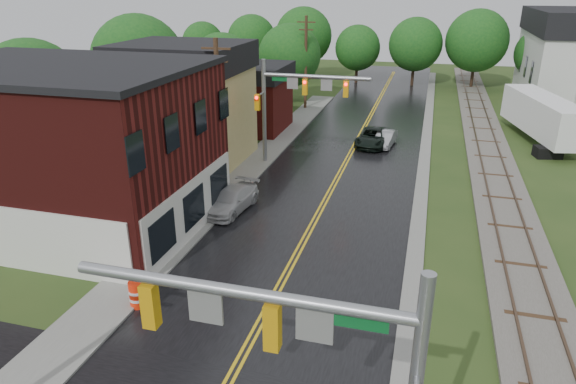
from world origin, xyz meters
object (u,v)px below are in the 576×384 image
at_px(brick_building, 63,146).
at_px(tree_left_b, 140,64).
at_px(utility_pole_c, 306,61).
at_px(tree_left_e, 291,57).
at_px(utility_pole_b, 219,112).
at_px(pickup_white, 232,200).
at_px(suv_dark, 373,137).
at_px(tree_left_a, 34,94).
at_px(construction_barrel, 137,294).
at_px(semi_trailer, 542,115).
at_px(traffic_signal_far, 294,94).
at_px(traffic_signal_near, 308,355).
at_px(tree_left_c, 223,67).
at_px(sedan_silver, 385,139).

distance_m(brick_building, tree_left_b, 17.80).
height_order(utility_pole_c, tree_left_e, utility_pole_c).
distance_m(utility_pole_b, pickup_white, 5.77).
bearing_deg(brick_building, suv_dark, 52.47).
distance_m(utility_pole_c, tree_left_a, 25.67).
bearing_deg(construction_barrel, semi_trailer, 56.56).
bearing_deg(traffic_signal_far, tree_left_e, 105.89).
xyz_separation_m(traffic_signal_near, construction_barrel, (-8.47, 6.80, -4.42)).
relative_size(tree_left_c, pickup_white, 1.76).
distance_m(tree_left_e, semi_trailer, 24.49).
relative_size(traffic_signal_far, pickup_white, 1.69).
relative_size(utility_pole_b, semi_trailer, 0.78).
distance_m(tree_left_b, tree_left_e, 16.67).
xyz_separation_m(traffic_signal_near, sedan_silver, (-1.19, 31.13, -4.37)).
xyz_separation_m(traffic_signal_far, suv_dark, (4.84, 6.03, -4.30)).
distance_m(utility_pole_c, pickup_white, 25.95).
height_order(sedan_silver, construction_barrel, sedan_silver).
distance_m(traffic_signal_near, suv_dark, 31.40).
bearing_deg(tree_left_b, pickup_white, -45.87).
distance_m(traffic_signal_near, tree_left_e, 45.59).
xyz_separation_m(tree_left_c, construction_barrel, (8.85, -31.10, -3.96)).
distance_m(tree_left_a, tree_left_b, 10.22).
xyz_separation_m(utility_pole_c, tree_left_c, (-7.05, -4.10, -0.21)).
height_order(tree_left_a, semi_trailer, tree_left_a).
bearing_deg(sedan_silver, traffic_signal_far, -126.16).
distance_m(tree_left_a, tree_left_e, 26.40).
relative_size(traffic_signal_near, traffic_signal_far, 1.00).
xyz_separation_m(tree_left_a, suv_dark, (21.21, 11.13, -4.44)).
bearing_deg(sedan_silver, tree_left_e, 138.09).
bearing_deg(tree_left_a, tree_left_b, 78.69).
distance_m(sedan_silver, semi_trailer, 12.71).
xyz_separation_m(utility_pole_c, sedan_silver, (9.08, -10.87, -4.12)).
relative_size(utility_pole_c, suv_dark, 1.86).
bearing_deg(suv_dark, utility_pole_b, -121.72).
bearing_deg(traffic_signal_far, utility_pole_b, -123.68).
bearing_deg(brick_building, tree_left_a, 136.87).
distance_m(tree_left_e, suv_dark, 16.94).
relative_size(brick_building, pickup_white, 3.29).
bearing_deg(construction_barrel, traffic_signal_far, 85.19).
xyz_separation_m(tree_left_c, pickup_white, (9.05, -21.45, -3.88)).
xyz_separation_m(tree_left_c, sedan_silver, (16.13, -6.77, -3.91)).
height_order(utility_pole_c, tree_left_a, utility_pole_c).
relative_size(pickup_white, construction_barrel, 3.94).
relative_size(utility_pole_b, suv_dark, 1.86).
height_order(suv_dark, pickup_white, suv_dark).
distance_m(brick_building, pickup_white, 9.13).
height_order(suv_dark, semi_trailer, semi_trailer).
height_order(brick_building, construction_barrel, brick_building).
xyz_separation_m(utility_pole_c, semi_trailer, (20.86, -6.34, -2.56)).
distance_m(traffic_signal_far, utility_pole_c, 17.33).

